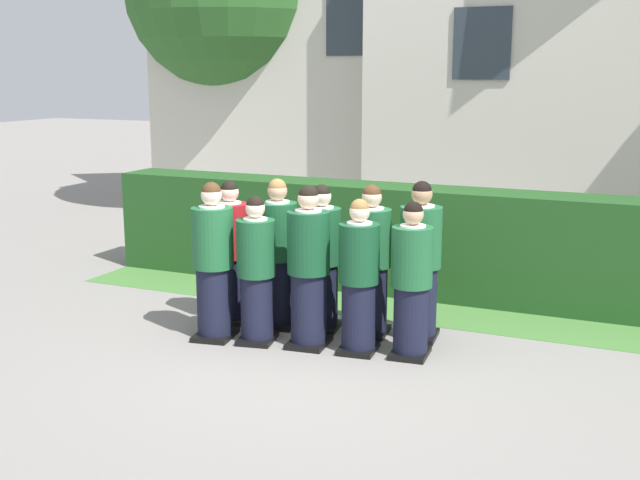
{
  "coord_description": "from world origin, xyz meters",
  "views": [
    {
      "loc": [
        3.29,
        -7.15,
        2.77
      ],
      "look_at": [
        0.0,
        0.28,
        1.05
      ],
      "focal_mm": 45.36,
      "sensor_mm": 36.0,
      "label": 1
    }
  ],
  "objects_px": {
    "student_rear_row_2": "(322,261)",
    "student_rear_row_4": "(420,264)",
    "student_front_row_2": "(309,270)",
    "student_rear_row_3": "(371,264)",
    "student_rear_row_1": "(278,257)",
    "student_in_red_blazer": "(231,255)",
    "student_front_row_1": "(256,273)",
    "student_front_row_4": "(412,284)",
    "student_front_row_3": "(359,280)",
    "student_front_row_0": "(213,265)"
  },
  "relations": [
    {
      "from": "student_front_row_2",
      "to": "student_front_row_1",
      "type": "bearing_deg",
      "value": -168.63
    },
    {
      "from": "student_rear_row_1",
      "to": "student_rear_row_2",
      "type": "distance_m",
      "value": 0.49
    },
    {
      "from": "student_front_row_1",
      "to": "student_in_red_blazer",
      "type": "xyz_separation_m",
      "value": [
        -0.6,
        0.52,
        0.03
      ]
    },
    {
      "from": "student_front_row_1",
      "to": "student_rear_row_3",
      "type": "height_order",
      "value": "student_rear_row_3"
    },
    {
      "from": "student_front_row_1",
      "to": "student_rear_row_3",
      "type": "xyz_separation_m",
      "value": [
        0.99,
        0.71,
        0.04
      ]
    },
    {
      "from": "student_rear_row_1",
      "to": "student_rear_row_2",
      "type": "xyz_separation_m",
      "value": [
        0.49,
        0.06,
        -0.02
      ]
    },
    {
      "from": "student_in_red_blazer",
      "to": "student_front_row_0",
      "type": "bearing_deg",
      "value": -77.25
    },
    {
      "from": "student_front_row_0",
      "to": "student_rear_row_2",
      "type": "bearing_deg",
      "value": 37.92
    },
    {
      "from": "student_in_red_blazer",
      "to": "student_rear_row_1",
      "type": "bearing_deg",
      "value": 6.13
    },
    {
      "from": "student_front_row_0",
      "to": "student_rear_row_3",
      "type": "distance_m",
      "value": 1.65
    },
    {
      "from": "student_rear_row_2",
      "to": "student_rear_row_4",
      "type": "bearing_deg",
      "value": 8.2
    },
    {
      "from": "student_front_row_3",
      "to": "student_rear_row_4",
      "type": "relative_size",
      "value": 0.93
    },
    {
      "from": "student_front_row_0",
      "to": "student_rear_row_3",
      "type": "height_order",
      "value": "student_front_row_0"
    },
    {
      "from": "student_rear_row_2",
      "to": "student_front_row_1",
      "type": "bearing_deg",
      "value": -125.17
    },
    {
      "from": "student_front_row_2",
      "to": "student_rear_row_2",
      "type": "xyz_separation_m",
      "value": [
        -0.09,
        0.53,
        -0.03
      ]
    },
    {
      "from": "student_rear_row_4",
      "to": "student_in_red_blazer",
      "type": "bearing_deg",
      "value": -172.54
    },
    {
      "from": "student_rear_row_1",
      "to": "student_rear_row_2",
      "type": "relative_size",
      "value": 1.03
    },
    {
      "from": "student_front_row_1",
      "to": "student_rear_row_3",
      "type": "distance_m",
      "value": 1.21
    },
    {
      "from": "student_front_row_2",
      "to": "student_rear_row_4",
      "type": "xyz_separation_m",
      "value": [
        0.96,
        0.68,
        0.01
      ]
    },
    {
      "from": "student_front_row_0",
      "to": "student_front_row_2",
      "type": "relative_size",
      "value": 1.0
    },
    {
      "from": "student_front_row_0",
      "to": "student_in_red_blazer",
      "type": "relative_size",
      "value": 1.04
    },
    {
      "from": "student_front_row_3",
      "to": "student_rear_row_1",
      "type": "relative_size",
      "value": 0.95
    },
    {
      "from": "student_front_row_2",
      "to": "student_rear_row_3",
      "type": "xyz_separation_m",
      "value": [
        0.45,
        0.6,
        -0.02
      ]
    },
    {
      "from": "student_front_row_3",
      "to": "student_front_row_4",
      "type": "distance_m",
      "value": 0.52
    },
    {
      "from": "student_front_row_1",
      "to": "student_rear_row_1",
      "type": "bearing_deg",
      "value": 93.94
    },
    {
      "from": "student_front_row_2",
      "to": "student_front_row_3",
      "type": "height_order",
      "value": "student_front_row_2"
    },
    {
      "from": "student_in_red_blazer",
      "to": "student_rear_row_3",
      "type": "xyz_separation_m",
      "value": [
        1.58,
        0.19,
        0.01
      ]
    },
    {
      "from": "student_front_row_0",
      "to": "student_front_row_4",
      "type": "height_order",
      "value": "student_front_row_0"
    },
    {
      "from": "student_front_row_3",
      "to": "student_in_red_blazer",
      "type": "relative_size",
      "value": 0.97
    },
    {
      "from": "student_rear_row_1",
      "to": "student_rear_row_4",
      "type": "xyz_separation_m",
      "value": [
        1.54,
        0.21,
        0.02
      ]
    },
    {
      "from": "student_rear_row_2",
      "to": "student_rear_row_3",
      "type": "xyz_separation_m",
      "value": [
        0.54,
        0.07,
        0.01
      ]
    },
    {
      "from": "student_rear_row_2",
      "to": "student_rear_row_4",
      "type": "xyz_separation_m",
      "value": [
        1.05,
        0.15,
        0.04
      ]
    },
    {
      "from": "student_front_row_0",
      "to": "student_rear_row_1",
      "type": "distance_m",
      "value": 0.77
    },
    {
      "from": "student_front_row_0",
      "to": "student_rear_row_1",
      "type": "relative_size",
      "value": 1.01
    },
    {
      "from": "student_front_row_1",
      "to": "student_front_row_4",
      "type": "distance_m",
      "value": 1.6
    },
    {
      "from": "student_front_row_3",
      "to": "student_front_row_1",
      "type": "bearing_deg",
      "value": -172.29
    },
    {
      "from": "student_front_row_1",
      "to": "student_rear_row_3",
      "type": "relative_size",
      "value": 0.95
    },
    {
      "from": "student_front_row_0",
      "to": "student_rear_row_2",
      "type": "xyz_separation_m",
      "value": [
        0.91,
        0.71,
        -0.03
      ]
    },
    {
      "from": "student_front_row_2",
      "to": "student_rear_row_1",
      "type": "xyz_separation_m",
      "value": [
        -0.58,
        0.47,
        -0.01
      ]
    },
    {
      "from": "student_rear_row_3",
      "to": "student_front_row_2",
      "type": "bearing_deg",
      "value": -126.8
    },
    {
      "from": "student_rear_row_3",
      "to": "student_rear_row_4",
      "type": "relative_size",
      "value": 0.97
    },
    {
      "from": "student_front_row_0",
      "to": "student_in_red_blazer",
      "type": "bearing_deg",
      "value": 102.75
    },
    {
      "from": "student_front_row_2",
      "to": "student_rear_row_2",
      "type": "relative_size",
      "value": 1.04
    },
    {
      "from": "student_in_red_blazer",
      "to": "student_rear_row_1",
      "type": "xyz_separation_m",
      "value": [
        0.56,
        0.06,
        0.02
      ]
    },
    {
      "from": "student_in_red_blazer",
      "to": "student_rear_row_3",
      "type": "height_order",
      "value": "student_rear_row_3"
    },
    {
      "from": "student_front_row_4",
      "to": "student_rear_row_3",
      "type": "bearing_deg",
      "value": 141.36
    },
    {
      "from": "student_front_row_2",
      "to": "student_rear_row_2",
      "type": "distance_m",
      "value": 0.54
    },
    {
      "from": "student_rear_row_2",
      "to": "student_rear_row_3",
      "type": "relative_size",
      "value": 0.99
    },
    {
      "from": "student_rear_row_3",
      "to": "student_rear_row_4",
      "type": "xyz_separation_m",
      "value": [
        0.51,
        0.08,
        0.03
      ]
    },
    {
      "from": "student_front_row_2",
      "to": "student_rear_row_2",
      "type": "height_order",
      "value": "student_front_row_2"
    }
  ]
}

